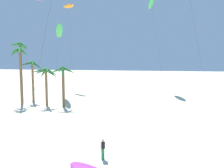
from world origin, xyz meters
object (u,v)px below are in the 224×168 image
(palm_tree_1, at_px, (20,56))
(person_mid_field, at_px, (103,148))
(flying_kite_3, at_px, (59,31))
(flying_kite_5, at_px, (69,6))
(palm_tree_2, at_px, (20,54))
(flying_kite_0, at_px, (151,3))
(palm_tree_3, at_px, (46,75))
(palm_tree_4, at_px, (63,75))
(palm_tree_0, at_px, (32,68))

(palm_tree_1, height_order, person_mid_field, palm_tree_1)
(flying_kite_3, xyz_separation_m, person_mid_field, (15.80, -28.56, -12.65))
(person_mid_field, bearing_deg, flying_kite_5, 114.16)
(palm_tree_1, height_order, flying_kite_5, flying_kite_5)
(palm_tree_2, xyz_separation_m, flying_kite_0, (22.41, 20.69, 12.36))
(palm_tree_2, height_order, palm_tree_3, palm_tree_2)
(palm_tree_1, distance_m, flying_kite_0, 33.74)
(palm_tree_4, xyz_separation_m, person_mid_field, (10.93, -18.49, -4.38))
(flying_kite_0, bearing_deg, flying_kite_3, -143.94)
(flying_kite_3, bearing_deg, person_mid_field, -61.05)
(flying_kite_3, bearing_deg, palm_tree_2, -119.78)
(palm_tree_1, bearing_deg, palm_tree_2, 119.67)
(palm_tree_2, xyz_separation_m, palm_tree_4, (9.17, -2.58, -3.53))
(palm_tree_1, xyz_separation_m, palm_tree_3, (4.62, 0.13, -3.01))
(person_mid_field, bearing_deg, palm_tree_2, 133.64)
(palm_tree_2, bearing_deg, person_mid_field, -46.36)
(flying_kite_3, bearing_deg, palm_tree_1, -107.06)
(palm_tree_3, distance_m, flying_kite_0, 32.34)
(palm_tree_0, distance_m, flying_kite_3, 10.10)
(flying_kite_3, bearing_deg, palm_tree_3, -80.46)
(palm_tree_2, height_order, flying_kite_3, flying_kite_3)
(palm_tree_2, distance_m, palm_tree_3, 7.20)
(palm_tree_0, height_order, flying_kite_3, flying_kite_3)
(palm_tree_4, bearing_deg, flying_kite_0, 60.35)
(palm_tree_0, bearing_deg, flying_kite_5, 91.08)
(palm_tree_0, xyz_separation_m, flying_kite_0, (20.74, 19.70, 14.88))
(palm_tree_4, xyz_separation_m, flying_kite_5, (-7.87, 23.40, 16.11))
(flying_kite_0, height_order, flying_kite_3, flying_kite_0)
(palm_tree_4, xyz_separation_m, flying_kite_0, (13.24, 23.27, 15.88))
(palm_tree_2, bearing_deg, flying_kite_5, 86.42)
(palm_tree_3, distance_m, flying_kite_3, 12.80)
(flying_kite_0, xyz_separation_m, flying_kite_5, (-21.11, 0.13, 0.23))
(flying_kite_5, bearing_deg, palm_tree_2, -93.58)
(palm_tree_3, height_order, person_mid_field, palm_tree_3)
(flying_kite_0, xyz_separation_m, person_mid_field, (-2.32, -41.76, -20.26))
(flying_kite_0, relative_size, flying_kite_5, 1.01)
(palm_tree_2, relative_size, flying_kite_5, 0.50)
(flying_kite_5, bearing_deg, palm_tree_0, -88.92)
(person_mid_field, bearing_deg, palm_tree_0, 129.86)
(palm_tree_2, bearing_deg, palm_tree_0, 30.67)
(palm_tree_2, relative_size, flying_kite_0, 0.49)
(flying_kite_3, bearing_deg, flying_kite_5, 102.64)
(palm_tree_0, xyz_separation_m, palm_tree_2, (-1.68, -0.99, 2.52))
(palm_tree_0, bearing_deg, palm_tree_2, -149.33)
(palm_tree_1, relative_size, person_mid_field, 5.89)
(palm_tree_1, bearing_deg, palm_tree_4, -2.23)
(palm_tree_3, bearing_deg, flying_kite_3, 99.54)
(palm_tree_1, distance_m, palm_tree_2, 2.66)
(palm_tree_2, height_order, palm_tree_4, palm_tree_2)
(flying_kite_0, bearing_deg, palm_tree_2, -137.28)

